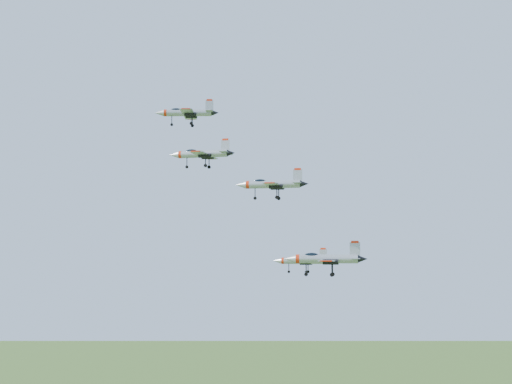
{
  "coord_description": "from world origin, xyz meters",
  "views": [
    {
      "loc": [
        8.41,
        -124.5,
        120.59
      ],
      "look_at": [
        0.22,
        -2.95,
        131.34
      ],
      "focal_mm": 50.0,
      "sensor_mm": 36.0,
      "label": 1
    }
  ],
  "objects": [
    {
      "name": "jet_left_low",
      "position": [
        7.93,
        6.03,
        119.53
      ],
      "size": [
        10.93,
        9.16,
        2.93
      ],
      "rotation": [
        0.0,
        0.0,
        -0.17
      ],
      "color": "#969CA2"
    },
    {
      "name": "jet_lead",
      "position": [
        -14.22,
        9.7,
        147.91
      ],
      "size": [
        12.51,
        10.33,
        3.34
      ],
      "rotation": [
        0.0,
        0.0,
        0.05
      ],
      "color": "#969CA2"
    },
    {
      "name": "jet_right_low",
      "position": [
        11.55,
        -11.62,
        119.97
      ],
      "size": [
        13.27,
        11.0,
        3.54
      ],
      "rotation": [
        0.0,
        0.0,
        -0.09
      ],
      "color": "#969CA2"
    },
    {
      "name": "jet_right_high",
      "position": [
        3.34,
        -15.14,
        131.46
      ],
      "size": [
        11.48,
        9.54,
        3.07
      ],
      "rotation": [
        0.0,
        0.0,
        -0.1
      ],
      "color": "#969CA2"
    },
    {
      "name": "jet_left_high",
      "position": [
        -9.25,
        -3.56,
        137.97
      ],
      "size": [
        11.88,
        9.94,
        3.18
      ],
      "rotation": [
        0.0,
        0.0,
        -0.16
      ],
      "color": "#969CA2"
    }
  ]
}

